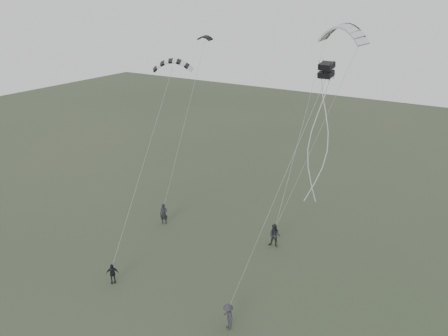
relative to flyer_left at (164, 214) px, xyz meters
The scene contains 9 objects.
ground 9.56m from the flyer_left, 50.67° to the right, with size 140.00×140.00×0.00m, color #33422A.
flyer_left is the anchor object (origin of this frame).
flyer_right 10.28m from the flyer_left, ahead, with size 0.96×0.75×1.98m, color #26262B.
flyer_center 9.16m from the flyer_left, 74.48° to the right, with size 0.89×0.37×1.52m, color black.
flyer_far 14.57m from the flyer_left, 35.56° to the right, with size 1.14×0.65×1.76m, color #2B2B30.
kite_dark_small 16.11m from the flyer_left, 84.40° to the left, with size 1.59×0.48×0.52m, color black, non-canonical shape.
kite_pale_large 21.57m from the flyer_left, 29.54° to the left, with size 4.56×1.02×1.82m, color #B8BABD, non-canonical shape.
kite_striped 13.98m from the flyer_left, 21.12° to the right, with size 2.95×0.74×1.16m, color black, non-canonical shape.
kite_box 21.30m from the flyer_left, 14.26° to the right, with size 0.70×0.70×0.74m, color black, non-canonical shape.
Camera 1 is at (16.88, -19.54, 18.99)m, focal length 35.00 mm.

